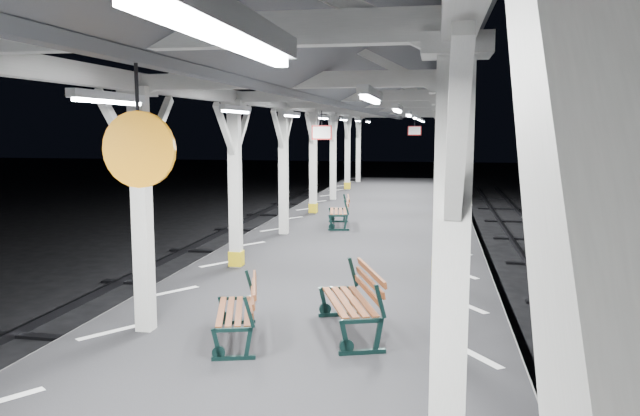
# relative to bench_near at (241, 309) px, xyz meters

# --- Properties ---
(ground) EXTENTS (120.00, 120.00, 0.00)m
(ground) POSITION_rel_bench_near_xyz_m (0.57, 2.16, -1.42)
(ground) COLOR black
(ground) RESTS_ON ground
(platform) EXTENTS (6.00, 50.00, 1.00)m
(platform) POSITION_rel_bench_near_xyz_m (0.57, 2.16, -0.92)
(platform) COLOR black
(platform) RESTS_ON ground
(hazard_stripes_left) EXTENTS (1.00, 48.00, 0.01)m
(hazard_stripes_left) POSITION_rel_bench_near_xyz_m (-1.88, 2.16, -0.42)
(hazard_stripes_left) COLOR silver
(hazard_stripes_left) RESTS_ON platform
(hazard_stripes_right) EXTENTS (1.00, 48.00, 0.01)m
(hazard_stripes_right) POSITION_rel_bench_near_xyz_m (3.02, 2.16, -0.42)
(hazard_stripes_right) COLOR silver
(hazard_stripes_right) RESTS_ON platform
(track_left) EXTENTS (2.20, 60.00, 0.16)m
(track_left) POSITION_rel_bench_near_xyz_m (-4.43, 2.16, -1.34)
(track_left) COLOR #2D2D33
(track_left) RESTS_ON ground
(track_right) EXTENTS (2.20, 60.00, 0.16)m
(track_right) POSITION_rel_bench_near_xyz_m (5.57, 2.16, -1.34)
(track_right) COLOR #2D2D33
(track_right) RESTS_ON ground
(canopy) EXTENTS (5.40, 49.00, 4.65)m
(canopy) POSITION_rel_bench_near_xyz_m (0.57, 2.15, 3.13)
(canopy) COLOR silver
(canopy) RESTS_ON platform
(bench_near) EXTENTS (0.93, 1.56, 0.79)m
(bench_near) POSITION_rel_bench_near_xyz_m (0.00, 0.00, 0.00)
(bench_near) COLOR black
(bench_near) RESTS_ON platform
(bench_mid) EXTENTS (1.12, 1.76, 0.90)m
(bench_mid) POSITION_rel_bench_near_xyz_m (1.45, 0.56, 0.05)
(bench_mid) COLOR black
(bench_mid) RESTS_ON platform
(bench_far) EXTENTS (0.83, 1.65, 0.86)m
(bench_far) POSITION_rel_bench_near_xyz_m (-0.12, 9.69, 0.03)
(bench_far) COLOR black
(bench_far) RESTS_ON platform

